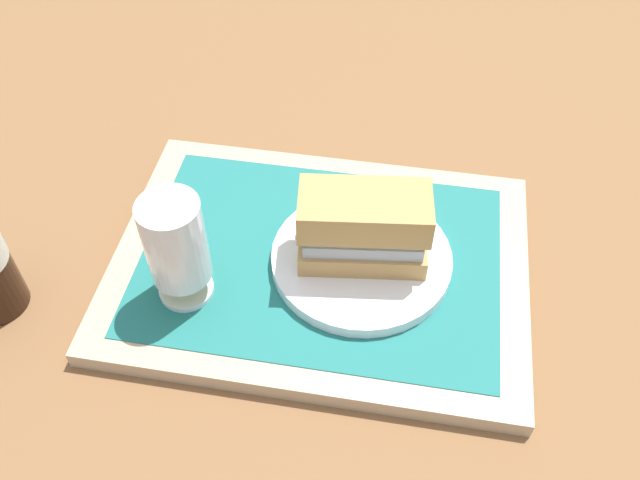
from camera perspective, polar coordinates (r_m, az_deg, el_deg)
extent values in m
plane|color=brown|center=(0.75, 0.00, -2.51)|extent=(3.00, 3.00, 0.00)
cube|color=tan|center=(0.75, 0.00, -2.03)|extent=(0.44, 0.32, 0.02)
cube|color=#1E6B66|center=(0.74, 0.00, -1.51)|extent=(0.38, 0.27, 0.00)
cylinder|color=white|center=(0.73, 3.47, -1.39)|extent=(0.19, 0.19, 0.01)
cube|color=tan|center=(0.72, 3.54, -0.42)|extent=(0.14, 0.08, 0.02)
cube|color=#9EA3A8|center=(0.70, 3.61, 0.65)|extent=(0.13, 0.07, 0.02)
cube|color=silver|center=(0.69, 3.66, 1.31)|extent=(0.12, 0.06, 0.01)
sphere|color=#47932D|center=(0.68, -0.55, 2.02)|extent=(0.04, 0.04, 0.04)
cube|color=tan|center=(0.68, 3.75, 2.57)|extent=(0.14, 0.08, 0.04)
cylinder|color=silver|center=(0.72, -10.98, -3.99)|extent=(0.06, 0.06, 0.01)
cylinder|color=silver|center=(0.71, -11.15, -3.25)|extent=(0.01, 0.01, 0.02)
cylinder|color=silver|center=(0.66, -11.90, -0.09)|extent=(0.06, 0.06, 0.09)
cylinder|color=gold|center=(0.69, -11.51, -1.75)|extent=(0.06, 0.06, 0.03)
cylinder|color=white|center=(0.67, -11.79, -0.54)|extent=(0.05, 0.05, 0.01)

